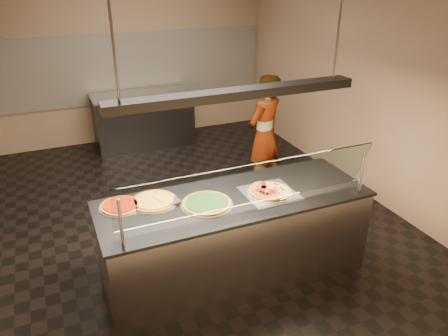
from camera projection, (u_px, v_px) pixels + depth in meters
name	position (u px, v px, depth m)	size (l,w,h in m)	color
ground	(187.00, 212.00, 5.77)	(5.00, 6.00, 0.02)	black
wall_back	(129.00, 56.00, 7.63)	(5.00, 0.02, 3.00)	tan
wall_front	(338.00, 233.00, 2.62)	(5.00, 0.02, 3.00)	tan
wall_right	(356.00, 81.00, 6.01)	(0.02, 6.00, 3.00)	tan
tile_band	(130.00, 68.00, 7.69)	(4.90, 0.02, 1.20)	silver
serving_counter	(234.00, 238.00, 4.39)	(2.64, 0.94, 0.93)	#B7B7BC
sneeze_guard	(252.00, 185.00, 3.79)	(2.40, 0.18, 0.54)	#B7B7BC
perforated_tray	(270.00, 193.00, 4.27)	(0.50, 0.50, 0.01)	silver
half_pizza_pepperoni	(261.00, 192.00, 4.22)	(0.23, 0.41, 0.05)	#A05C21
half_pizza_sausage	(279.00, 189.00, 4.29)	(0.21, 0.41, 0.04)	#A05C21
pizza_spinach	(207.00, 203.00, 4.06)	(0.49, 0.49, 0.03)	silver
pizza_cheese	(154.00, 200.00, 4.11)	(0.45, 0.45, 0.03)	silver
pizza_tomato	(120.00, 205.00, 4.03)	(0.39, 0.39, 0.03)	silver
pizza_spatula	(164.00, 200.00, 4.09)	(0.23, 0.22, 0.02)	#B7B7BC
prep_table	(144.00, 119.00, 7.72)	(1.71, 0.74, 0.93)	#2D2D31
worker	(264.00, 135.00, 5.98)	(0.61, 0.40, 1.67)	#323137
heat_lamp_housing	(236.00, 94.00, 3.76)	(2.30, 0.18, 0.08)	#2D2D31
lamp_rod_left	(112.00, 35.00, 3.18)	(0.02, 0.02, 1.01)	#B7B7BC
lamp_rod_right	(339.00, 22.00, 3.88)	(0.02, 0.02, 1.01)	#B7B7BC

